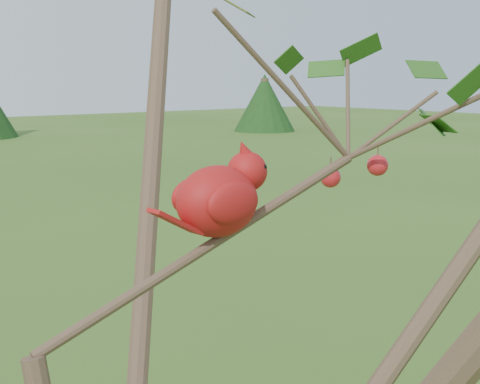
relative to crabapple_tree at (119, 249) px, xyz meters
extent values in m
sphere|color=red|center=(0.58, 0.05, 0.06)|extent=(0.04, 0.04, 0.04)
sphere|color=red|center=(0.54, 0.14, 0.03)|extent=(0.04, 0.04, 0.04)
ellipsoid|color=#A31A0E|center=(0.24, 0.10, 0.03)|extent=(0.15, 0.12, 0.12)
sphere|color=#A31A0E|center=(0.31, 0.10, 0.07)|extent=(0.07, 0.07, 0.07)
cone|color=#A31A0E|center=(0.30, 0.10, 0.10)|extent=(0.05, 0.04, 0.05)
cone|color=#D85914|center=(0.34, 0.10, 0.07)|extent=(0.03, 0.03, 0.03)
ellipsoid|color=black|center=(0.33, 0.10, 0.06)|extent=(0.02, 0.04, 0.03)
cube|color=#A31A0E|center=(0.15, 0.09, 0.00)|extent=(0.09, 0.04, 0.05)
ellipsoid|color=#A31A0E|center=(0.23, 0.14, 0.03)|extent=(0.11, 0.04, 0.07)
ellipsoid|color=#A31A0E|center=(0.24, 0.05, 0.03)|extent=(0.11, 0.04, 0.07)
cylinder|color=#402D22|center=(19.98, 22.72, -1.01)|extent=(0.33, 0.33, 2.22)
cone|color=#163713|center=(19.98, 22.72, -0.92)|extent=(2.59, 2.59, 2.40)
camera|label=1|loc=(-0.48, -0.84, 0.23)|focal=55.00mm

